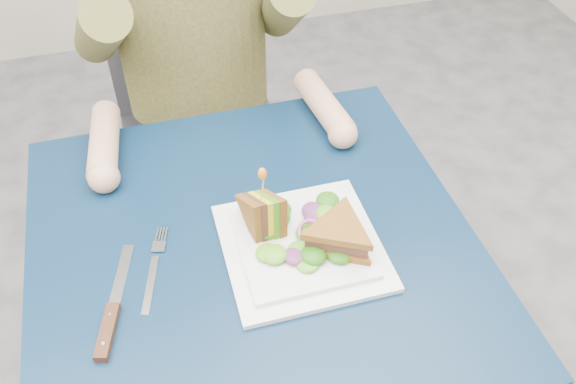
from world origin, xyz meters
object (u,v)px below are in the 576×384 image
object	(u,v)px
table	(255,270)
knife	(110,320)
plate	(302,245)
fork	(153,271)
sandwich_flat	(339,235)
sandwich_upright	(264,214)
chair	(197,102)

from	to	relation	value
table	knife	xyz separation A→B (m)	(-0.24, -0.10, 0.09)
plate	fork	world-z (taller)	plate
table	plate	distance (m)	0.12
table	sandwich_flat	bearing A→B (deg)	-26.01
plate	sandwich_flat	world-z (taller)	sandwich_flat
plate	sandwich_upright	distance (m)	0.08
sandwich_upright	sandwich_flat	bearing A→B (deg)	-32.96
table	sandwich_upright	xyz separation A→B (m)	(0.02, 0.01, 0.13)
table	plate	size ratio (longest dim) A/B	2.88
sandwich_upright	chair	bearing A→B (deg)	91.88
table	knife	bearing A→B (deg)	-157.72
sandwich_flat	knife	distance (m)	0.38
sandwich_upright	fork	size ratio (longest dim) A/B	0.68
plate	sandwich_flat	bearing A→B (deg)	-24.44
fork	table	bearing A→B (deg)	6.63
sandwich_upright	knife	size ratio (longest dim) A/B	0.55
sandwich_flat	knife	size ratio (longest dim) A/B	0.83
sandwich_flat	knife	bearing A→B (deg)	-174.41
chair	sandwich_flat	bearing A→B (deg)	-80.18
plate	sandwich_flat	distance (m)	0.07
sandwich_flat	fork	bearing A→B (deg)	171.74
chair	plate	size ratio (longest dim) A/B	3.58
table	plate	xyz separation A→B (m)	(0.08, -0.04, 0.09)
sandwich_flat	knife	xyz separation A→B (m)	(-0.38, -0.04, -0.04)
plate	fork	distance (m)	0.25
chair	knife	xyz separation A→B (m)	(-0.24, -0.79, 0.20)
knife	chair	bearing A→B (deg)	72.78
chair	knife	size ratio (longest dim) A/B	4.26
plate	sandwich_upright	size ratio (longest dim) A/B	2.16
sandwich_upright	plate	bearing A→B (deg)	-40.36
table	sandwich_upright	world-z (taller)	sandwich_upright
table	plate	world-z (taller)	plate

